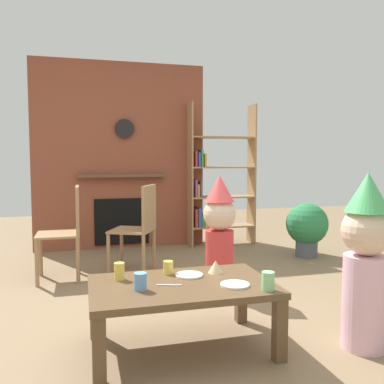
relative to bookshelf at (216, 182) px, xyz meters
name	(u,v)px	position (x,y,z in m)	size (l,w,h in m)	color
ground_plane	(186,317)	(-1.02, -2.40, -0.86)	(12.00, 12.00, 0.00)	#846B4C
brick_fireplace_feature	(120,157)	(-1.25, 0.20, 0.34)	(2.20, 0.28, 2.40)	brown
bookshelf	(216,182)	(0.00, 0.00, 0.00)	(0.90, 0.28, 1.90)	#9E7A51
coffee_table	(182,293)	(-1.17, -2.88, -0.51)	(1.10, 0.68, 0.41)	brown
paper_cup_near_left	(268,281)	(-0.73, -3.14, -0.39)	(0.07, 0.07, 0.11)	#8CD18C
paper_cup_near_right	(119,271)	(-1.53, -2.71, -0.39)	(0.07, 0.07, 0.11)	#F2CC4C
paper_cup_center	(140,282)	(-1.43, -2.95, -0.40)	(0.07, 0.07, 0.10)	#669EE0
paper_cup_far_left	(168,268)	(-1.21, -2.66, -0.41)	(0.06, 0.06, 0.09)	#F2CC4C
paper_plate_front	(235,285)	(-0.88, -3.01, -0.44)	(0.17, 0.17, 0.01)	white
paper_plate_rear	(189,275)	(-1.09, -2.74, -0.44)	(0.18, 0.18, 0.01)	white
birthday_cake_slice	(216,267)	(-0.90, -2.71, -0.41)	(0.10, 0.10, 0.08)	#EAC68C
table_fork	(169,285)	(-1.25, -2.91, -0.44)	(0.15, 0.02, 0.01)	silver
child_with_cone_hat	(366,257)	(-0.09, -3.16, -0.29)	(0.30, 0.30, 1.08)	#EAB2C6
child_in_pink	(219,231)	(-0.60, -1.92, -0.32)	(0.28, 0.28, 1.02)	#D13838
dining_chair_left	(68,227)	(-1.88, -1.16, -0.35)	(0.40, 0.40, 0.90)	#9E7A51
dining_chair_middle	(140,224)	(-1.18, -1.16, -0.35)	(0.53, 0.53, 0.90)	#9E7A51
potted_plant_tall	(307,226)	(0.82, -0.95, -0.49)	(0.49, 0.49, 0.64)	#4C5660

